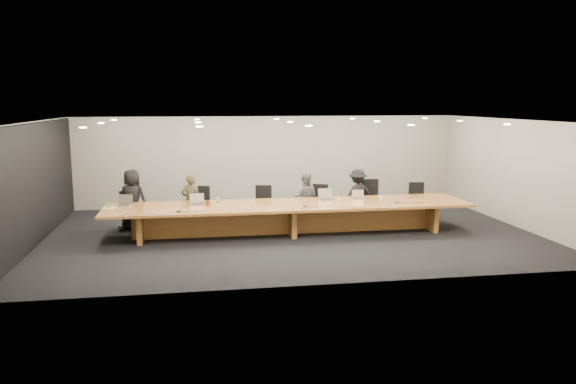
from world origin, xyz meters
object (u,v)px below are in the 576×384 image
(laptop_a, at_px, (124,200))
(mic_center, at_px, (305,206))
(paper_cup_near, at_px, (338,200))
(person_b, at_px, (191,201))
(person_d, at_px, (358,195))
(water_bottle, at_px, (218,202))
(av_box, at_px, (127,214))
(chair_far_left, at_px, (129,210))
(chair_right, at_px, (370,200))
(chair_left, at_px, (199,206))
(laptop_b, at_px, (198,199))
(laptop_d, at_px, (327,194))
(chair_mid_left, at_px, (263,205))
(amber_mug, at_px, (208,203))
(mic_left, at_px, (179,211))
(conference_table, at_px, (290,213))
(laptop_e, at_px, (358,194))
(person_a, at_px, (132,199))
(chair_mid_right, at_px, (320,203))
(person_c, at_px, (305,197))
(chair_far_right, at_px, (417,200))
(mic_right, at_px, (397,202))
(paper_cup_far, at_px, (381,198))

(laptop_a, relative_size, mic_center, 3.15)
(laptop_a, height_order, paper_cup_near, laptop_a)
(person_b, relative_size, person_d, 0.97)
(water_bottle, height_order, av_box, water_bottle)
(chair_far_left, xyz_separation_m, mic_center, (4.30, -1.60, 0.27))
(chair_right, bearing_deg, water_bottle, -151.89)
(chair_left, relative_size, laptop_a, 3.09)
(person_d, bearing_deg, chair_right, 174.29)
(chair_left, bearing_deg, person_b, -143.98)
(person_b, height_order, laptop_b, person_b)
(laptop_d, bearing_deg, chair_mid_left, 147.52)
(amber_mug, relative_size, mic_left, 0.84)
(chair_right, bearing_deg, chair_left, -167.37)
(conference_table, xyz_separation_m, chair_mid_left, (-0.53, 1.20, 0.00))
(water_bottle, distance_m, mic_left, 1.10)
(chair_left, distance_m, laptop_e, 4.18)
(chair_left, xyz_separation_m, laptop_a, (-1.82, -0.79, 0.35))
(chair_right, xyz_separation_m, water_bottle, (-4.25, -1.21, 0.28))
(conference_table, relative_size, mic_center, 81.69)
(amber_mug, distance_m, av_box, 2.02)
(person_a, bearing_deg, mic_left, 144.66)
(mic_center, bearing_deg, chair_right, 37.07)
(chair_mid_right, height_order, laptop_d, laptop_d)
(chair_right, relative_size, person_c, 0.83)
(chair_mid_right, bearing_deg, chair_far_right, 14.80)
(chair_left, relative_size, chair_mid_left, 1.03)
(person_d, bearing_deg, chair_far_right, 169.20)
(person_c, bearing_deg, chair_left, 22.00)
(laptop_a, bearing_deg, person_c, 25.71)
(chair_left, height_order, laptop_e, chair_left)
(person_a, xyz_separation_m, laptop_b, (1.65, -0.91, 0.11))
(chair_far_right, bearing_deg, water_bottle, -157.51)
(person_a, relative_size, laptop_e, 5.24)
(chair_mid_left, height_order, laptop_a, chair_mid_left)
(chair_mid_right, bearing_deg, paper_cup_near, -64.33)
(person_b, bearing_deg, av_box, 52.87)
(chair_far_left, xyz_separation_m, av_box, (0.16, -1.83, 0.27))
(chair_far_right, distance_m, mic_right, 1.98)
(conference_table, bearing_deg, laptop_d, 21.44)
(water_bottle, relative_size, mic_right, 1.54)
(laptop_d, bearing_deg, chair_far_right, 10.84)
(chair_mid_right, bearing_deg, person_d, 13.76)
(person_c, distance_m, mic_left, 3.78)
(chair_far_left, xyz_separation_m, mic_left, (1.31, -1.74, 0.27))
(person_d, height_order, av_box, person_d)
(person_d, xyz_separation_m, laptop_a, (-6.13, -0.77, 0.17))
(chair_mid_right, bearing_deg, paper_cup_far, -21.68)
(person_b, relative_size, laptop_e, 4.70)
(person_d, distance_m, mic_left, 5.11)
(laptop_d, distance_m, av_box, 5.00)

